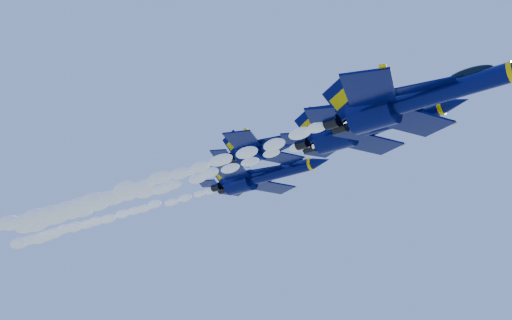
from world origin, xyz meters
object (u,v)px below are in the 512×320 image
Objects in this scene: jet_lead at (414,100)px; jet_fourth at (262,176)px; jet_third at (272,146)px; jet_second at (367,127)px.

jet_fourth is at bearing 146.28° from jet_lead.
jet_fourth is at bearing 134.77° from jet_third.
jet_lead is 26.49m from jet_third.
jet_fourth reaches higher than jet_third.
jet_lead is 0.95× the size of jet_fourth.
jet_third reaches higher than jet_second.
jet_fourth is at bearing 149.76° from jet_second.
jet_third is at bearing -45.23° from jet_fourth.
jet_second is 0.94× the size of jet_fourth.
jet_third is (-22.48, 12.66, 5.97)m from jet_lead.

